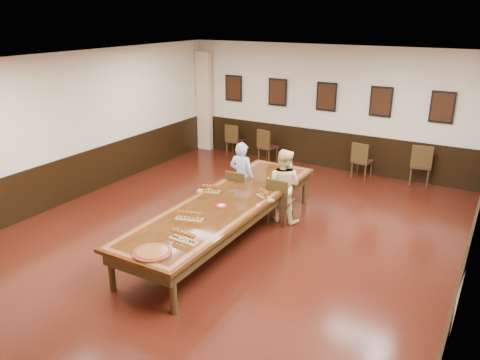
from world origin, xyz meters
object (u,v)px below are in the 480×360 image
Objects in this scene: person_man at (242,177)px; conference_table at (226,208)px; person_woman at (283,186)px; carved_platter at (152,253)px; spare_chair_c at (362,160)px; spare_chair_d at (421,164)px; chair_woman at (281,200)px; chair_man at (239,191)px; spare_chair_b at (268,146)px; spare_chair_a at (235,139)px.

person_man is 1.37m from conference_table.
person_woman reaches higher than carved_platter.
spare_chair_c is 1.38m from spare_chair_d.
conference_table is at bearing 63.09° from chair_woman.
chair_woman is at bearing 53.57° from spare_chair_d.
chair_man is 0.91× the size of spare_chair_d.
spare_chair_b reaches higher than carved_platter.
spare_chair_c is (2.63, 0.05, -0.01)m from spare_chair_b.
spare_chair_c is 0.19× the size of conference_table.
spare_chair_b is 4.00m from spare_chair_d.
person_woman is (-0.62, -3.35, 0.28)m from spare_chair_c.
spare_chair_a is 5.39m from conference_table.
spare_chair_d reaches higher than chair_man.
person_man reaches higher than chair_man.
chair_man is 0.29m from person_man.
conference_table is at bearing 54.19° from spare_chair_d.
person_woman reaches higher than chair_woman.
spare_chair_c is at bearing -117.48° from person_man.
person_woman is at bearing 83.00° from carved_platter.
carved_platter is (0.55, -3.48, 0.03)m from person_man.
carved_platter is at bearing 81.60° from person_woman.
chair_woman reaches higher than carved_platter.
spare_chair_d is at bearing -120.28° from person_woman.
person_woman is (3.17, -3.45, 0.28)m from spare_chair_a.
carved_platter is at bearing 97.16° from person_man.
person_man is 3.52m from carved_platter.
carved_platter is (-2.40, -7.02, 0.26)m from spare_chair_d.
spare_chair_d is 4.10m from person_woman.
chair_man is at bearing 1.89° from person_woman.
spare_chair_a is at bearing -6.83° from spare_chair_d.
spare_chair_c is at bearing 75.80° from conference_table.
person_man reaches higher than spare_chair_d.
spare_chair_d is at bearing -162.72° from spare_chair_c.
person_woman is 0.30× the size of conference_table.
chair_man reaches higher than carved_platter.
spare_chair_b is at bearing 8.67° from spare_chair_c.
person_woman is (2.02, -3.30, 0.27)m from spare_chair_b.
person_woman is 2.10× the size of carved_platter.
spare_chair_b is 4.79m from conference_table.
spare_chair_b reaches higher than spare_chair_a.
person_man reaches higher than conference_table.
spare_chair_a is 0.98× the size of spare_chair_b.
conference_table is at bearing 83.43° from spare_chair_c.
conference_table is at bearing 106.29° from person_man.
person_woman reaches higher than chair_man.
spare_chair_d is (3.99, 0.28, 0.04)m from spare_chair_b.
spare_chair_d is 0.20× the size of conference_table.
carved_platter is at bearing 62.89° from spare_chair_d.
spare_chair_c is 0.91× the size of spare_chair_d.
spare_chair_c is 1.31× the size of carved_platter.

